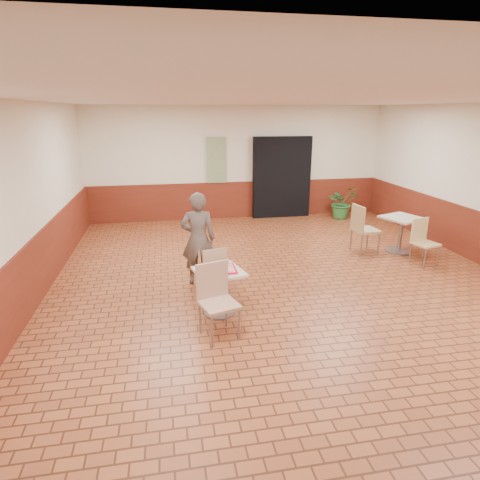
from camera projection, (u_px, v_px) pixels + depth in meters
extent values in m
cube|color=brown|center=(292.00, 292.00, 6.59)|extent=(8.00, 10.00, 0.01)
cube|color=white|center=(300.00, 99.00, 5.67)|extent=(8.00, 10.00, 0.01)
cube|color=#EDE5C6|center=(238.00, 163.00, 10.81)|extent=(8.00, 0.01, 3.00)
cube|color=#EDE5C6|center=(14.00, 215.00, 5.43)|extent=(0.01, 10.00, 3.00)
cube|color=maroon|center=(238.00, 200.00, 11.09)|extent=(8.00, 0.04, 1.00)
cube|color=maroon|center=(27.00, 282.00, 5.74)|extent=(0.04, 10.00, 1.00)
cube|color=black|center=(282.00, 178.00, 11.02)|extent=(1.60, 0.22, 2.20)
cube|color=gray|center=(216.00, 160.00, 10.62)|extent=(0.50, 0.03, 1.20)
cube|color=beige|center=(219.00, 272.00, 5.72)|extent=(0.64, 0.64, 0.04)
cylinder|color=gray|center=(219.00, 293.00, 5.82)|extent=(0.07, 0.07, 0.64)
cylinder|color=gray|center=(220.00, 312.00, 5.91)|extent=(0.46, 0.46, 0.03)
cube|color=tan|center=(219.00, 305.00, 5.16)|extent=(0.56, 0.56, 0.04)
cube|color=tan|center=(212.00, 280.00, 5.25)|extent=(0.44, 0.16, 0.49)
cylinder|color=gray|center=(212.00, 332.00, 4.99)|extent=(0.03, 0.03, 0.44)
cylinder|color=gray|center=(239.00, 324.00, 5.16)|extent=(0.03, 0.03, 0.44)
cylinder|color=gray|center=(200.00, 318.00, 5.31)|extent=(0.03, 0.03, 0.44)
cylinder|color=gray|center=(226.00, 312.00, 5.49)|extent=(0.03, 0.03, 0.44)
cube|color=tan|center=(212.00, 272.00, 6.38)|extent=(0.47, 0.47, 0.04)
cube|color=tan|center=(215.00, 262.00, 6.16)|extent=(0.39, 0.11, 0.43)
cylinder|color=gray|center=(218.00, 279.00, 6.65)|extent=(0.03, 0.03, 0.38)
cylinder|color=gray|center=(199.00, 282.00, 6.53)|extent=(0.03, 0.03, 0.38)
cylinder|color=gray|center=(225.00, 286.00, 6.36)|extent=(0.03, 0.03, 0.38)
cylinder|color=gray|center=(205.00, 290.00, 6.24)|extent=(0.03, 0.03, 0.38)
imported|color=brown|center=(198.00, 239.00, 6.73)|extent=(0.60, 0.42, 1.59)
cube|color=red|center=(219.00, 270.00, 5.71)|extent=(0.49, 0.38, 0.03)
cube|color=#E18585|center=(219.00, 269.00, 5.70)|extent=(0.43, 0.32, 0.00)
torus|color=#C47247|center=(209.00, 266.00, 5.75)|extent=(0.12, 0.12, 0.03)
ellipsoid|color=#D8823F|center=(222.00, 268.00, 5.69)|extent=(0.14, 0.09, 0.03)
cube|color=beige|center=(222.00, 266.00, 5.69)|extent=(0.12, 0.08, 0.01)
ellipsoid|color=#9E6516|center=(218.00, 269.00, 5.67)|extent=(0.03, 0.03, 0.02)
cylinder|color=white|center=(227.00, 263.00, 5.82)|extent=(0.06, 0.06, 0.08)
cylinder|color=blue|center=(227.00, 262.00, 5.82)|extent=(0.07, 0.07, 0.02)
cube|color=#B3B190|center=(402.00, 218.00, 8.28)|extent=(0.71, 0.71, 0.04)
cylinder|color=gray|center=(400.00, 235.00, 8.39)|extent=(0.08, 0.08, 0.71)
cylinder|color=gray|center=(398.00, 251.00, 8.50)|extent=(0.52, 0.52, 0.03)
cube|color=tan|center=(366.00, 230.00, 8.34)|extent=(0.51, 0.51, 0.04)
cube|color=tan|center=(358.00, 218.00, 8.20)|extent=(0.08, 0.47, 0.51)
cylinder|color=gray|center=(378.00, 244.00, 8.29)|extent=(0.03, 0.03, 0.46)
cylinder|color=gray|center=(367.00, 238.00, 8.65)|extent=(0.03, 0.03, 0.46)
cylinder|color=gray|center=(361.00, 245.00, 8.18)|extent=(0.03, 0.03, 0.46)
cylinder|color=gray|center=(351.00, 240.00, 8.55)|extent=(0.03, 0.03, 0.46)
cube|color=#E8D18B|center=(426.00, 244.00, 7.68)|extent=(0.49, 0.49, 0.04)
cube|color=#E8D18B|center=(420.00, 229.00, 7.77)|extent=(0.40, 0.13, 0.45)
cylinder|color=gray|center=(425.00, 259.00, 7.53)|extent=(0.03, 0.03, 0.40)
cylinder|color=gray|center=(438.00, 256.00, 7.67)|extent=(0.03, 0.03, 0.40)
cylinder|color=gray|center=(410.00, 253.00, 7.83)|extent=(0.03, 0.03, 0.40)
cylinder|color=gray|center=(423.00, 250.00, 7.97)|extent=(0.03, 0.03, 0.40)
imported|color=#2E7432|center=(342.00, 202.00, 11.05)|extent=(0.96, 0.89, 0.89)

